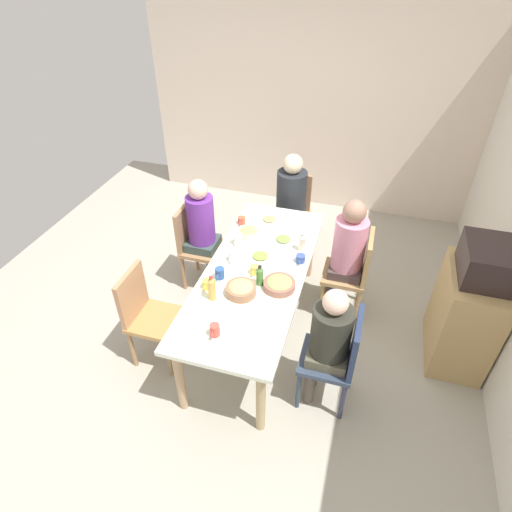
{
  "coord_description": "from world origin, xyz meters",
  "views": [
    {
      "loc": [
        2.67,
        0.79,
        3.03
      ],
      "look_at": [
        0.0,
        0.0,
        0.89
      ],
      "focal_mm": 29.86,
      "sensor_mm": 36.0,
      "label": 1
    }
  ],
  "objects": [
    {
      "name": "ground_plane",
      "position": [
        0.0,
        0.0,
        0.0
      ],
      "size": [
        6.03,
        6.03,
        0.0
      ],
      "primitive_type": "plane",
      "color": "#A7A294"
    },
    {
      "name": "plate_0",
      "position": [
        -0.17,
        -0.01,
        0.75
      ],
      "size": [
        0.25,
        0.25,
        0.04
      ],
      "color": "silver",
      "rests_on": "dining_table"
    },
    {
      "name": "chair_0",
      "position": [
        -1.43,
        0.0,
        0.51
      ],
      "size": [
        0.4,
        0.4,
        0.9
      ],
      "color": "#AC834F",
      "rests_on": "ground_plane"
    },
    {
      "name": "cup_0",
      "position": [
        -0.07,
        -0.23,
        0.78
      ],
      "size": [
        0.11,
        0.07,
        0.09
      ],
      "color": "white",
      "rests_on": "dining_table"
    },
    {
      "name": "chair_3",
      "position": [
        -0.52,
        -0.8,
        0.51
      ],
      "size": [
        0.4,
        0.4,
        0.9
      ],
      "color": "#A47951",
      "rests_on": "ground_plane"
    },
    {
      "name": "bowl_0",
      "position": [
        0.32,
        -0.03,
        0.78
      ],
      "size": [
        0.24,
        0.24,
        0.1
      ],
      "color": "#95674A",
      "rests_on": "dining_table"
    },
    {
      "name": "bowl_2",
      "position": [
        0.16,
        0.24,
        0.78
      ],
      "size": [
        0.26,
        0.26,
        0.08
      ],
      "color": "#915E4E",
      "rests_on": "dining_table"
    },
    {
      "name": "bottle_1",
      "position": [
        0.16,
        0.08,
        0.82
      ],
      "size": [
        0.06,
        0.06,
        0.19
      ],
      "color": "#4B853B",
      "rests_on": "dining_table"
    },
    {
      "name": "wall_left",
      "position": [
        -2.57,
        0.0,
        1.3
      ],
      "size": [
        0.12,
        4.22,
        2.6
      ],
      "primitive_type": "cube",
      "color": "beige",
      "rests_on": "ground_plane"
    },
    {
      "name": "cup_6",
      "position": [
        -0.22,
        0.34,
        0.77
      ],
      "size": [
        0.12,
        0.08,
        0.07
      ],
      "color": "#3A519F",
      "rests_on": "dining_table"
    },
    {
      "name": "person_0",
      "position": [
        -1.34,
        0.0,
        0.73
      ],
      "size": [
        0.32,
        0.32,
        1.2
      ],
      "color": "#272C49",
      "rests_on": "ground_plane"
    },
    {
      "name": "bottle_2",
      "position": [
        -0.39,
        0.31,
        0.82
      ],
      "size": [
        0.07,
        0.07,
        0.18
      ],
      "color": "beige",
      "rests_on": "dining_table"
    },
    {
      "name": "person_4",
      "position": [
        0.52,
        0.7,
        0.68
      ],
      "size": [
        0.3,
        0.3,
        1.13
      ],
      "color": "brown",
      "rests_on": "ground_plane"
    },
    {
      "name": "side_cabinet",
      "position": [
        -0.24,
        1.75,
        0.45
      ],
      "size": [
        0.7,
        0.44,
        0.9
      ],
      "primitive_type": "cube",
      "color": "tan",
      "rests_on": "ground_plane"
    },
    {
      "name": "person_3",
      "position": [
        -0.52,
        -0.7,
        0.71
      ],
      "size": [
        0.3,
        0.3,
        1.22
      ],
      "color": "#374745",
      "rests_on": "ground_plane"
    },
    {
      "name": "bowl_1",
      "position": [
        -0.46,
        -0.21,
        0.78
      ],
      "size": [
        0.2,
        0.2,
        0.08
      ],
      "color": "beige",
      "rests_on": "dining_table"
    },
    {
      "name": "microwave",
      "position": [
        -0.24,
        1.75,
        1.04
      ],
      "size": [
        0.48,
        0.36,
        0.28
      ],
      "primitive_type": "cube",
      "color": "#2D2121",
      "rests_on": "side_cabinet"
    },
    {
      "name": "dining_table",
      "position": [
        0.0,
        0.0,
        0.66
      ],
      "size": [
        2.09,
        0.83,
        0.74
      ],
      "color": "white",
      "rests_on": "ground_plane"
    },
    {
      "name": "bottle_0",
      "position": [
        0.44,
        -0.23,
        0.84
      ],
      "size": [
        0.06,
        0.06,
        0.22
      ],
      "color": "gold",
      "rests_on": "dining_table"
    },
    {
      "name": "cup_2",
      "position": [
        -0.31,
        -0.27,
        0.79
      ],
      "size": [
        0.12,
        0.09,
        0.1
      ],
      "color": "white",
      "rests_on": "dining_table"
    },
    {
      "name": "cup_3",
      "position": [
        0.18,
        -0.26,
        0.79
      ],
      "size": [
        0.11,
        0.08,
        0.1
      ],
      "color": "#2C5094",
      "rests_on": "dining_table"
    },
    {
      "name": "chair_1",
      "position": [
        0.52,
        -0.8,
        0.51
      ],
      "size": [
        0.4,
        0.4,
        0.9
      ],
      "color": "#B08247",
      "rests_on": "ground_plane"
    },
    {
      "name": "plate_1",
      "position": [
        -0.47,
        0.12,
        0.75
      ],
      "size": [
        0.24,
        0.24,
        0.04
      ],
      "color": "white",
      "rests_on": "dining_table"
    },
    {
      "name": "person_2",
      "position": [
        -0.52,
        0.71,
        0.74
      ],
      "size": [
        0.3,
        0.3,
        1.23
      ],
      "color": "#3A3547",
      "rests_on": "ground_plane"
    },
    {
      "name": "cup_7",
      "position": [
        0.05,
        -0.0,
        0.78
      ],
      "size": [
        0.11,
        0.07,
        0.08
      ],
      "color": "#E9C04E",
      "rests_on": "dining_table"
    },
    {
      "name": "cup_1",
      "position": [
        0.78,
        -0.07,
        0.79
      ],
      "size": [
        0.11,
        0.07,
        0.1
      ],
      "color": "#D14C41",
      "rests_on": "dining_table"
    },
    {
      "name": "cup_5",
      "position": [
        0.33,
        -0.31,
        0.78
      ],
      "size": [
        0.11,
        0.08,
        0.08
      ],
      "color": "#E2C546",
      "rests_on": "dining_table"
    },
    {
      "name": "cup_4",
      "position": [
        -0.65,
        -0.34,
        0.77
      ],
      "size": [
        0.11,
        0.07,
        0.07
      ],
      "color": "#CC5638",
      "rests_on": "dining_table"
    },
    {
      "name": "chair_2",
      "position": [
        -0.52,
        0.8,
        0.51
      ],
      "size": [
        0.4,
        0.4,
        0.9
      ],
      "color": "#A88254",
      "rests_on": "ground_plane"
    },
    {
      "name": "chair_4",
      "position": [
        0.52,
        0.8,
        0.51
      ],
      "size": [
        0.4,
        0.4,
        0.9
      ],
      "color": "#313D52",
      "rests_on": "ground_plane"
    },
    {
      "name": "plate_2",
      "position": [
        -0.77,
        -0.09,
        0.75
      ],
      "size": [
        0.23,
        0.23,
        0.04
      ],
      "color": "white",
      "rests_on": "dining_table"
    }
  ]
}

